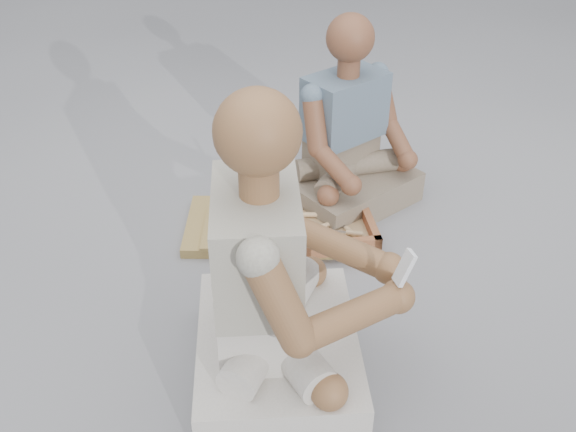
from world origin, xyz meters
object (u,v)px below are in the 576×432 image
object	(u,v)px
carved_panel	(259,226)
craftsman	(275,293)
companion	(348,144)
tool_tray	(310,224)

from	to	relation	value
carved_panel	craftsman	xyz separation A→B (m)	(-0.14, -0.81, 0.32)
craftsman	companion	world-z (taller)	craftsman
carved_panel	craftsman	size ratio (longest dim) A/B	0.63
tool_tray	companion	distance (m)	0.42
tool_tray	craftsman	xyz separation A→B (m)	(-0.34, -0.70, 0.28)
tool_tray	craftsman	bearing A→B (deg)	-115.62
carved_panel	companion	bearing A→B (deg)	16.58
tool_tray	carved_panel	bearing A→B (deg)	151.27
companion	tool_tray	bearing A→B (deg)	20.99
carved_panel	companion	distance (m)	0.54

